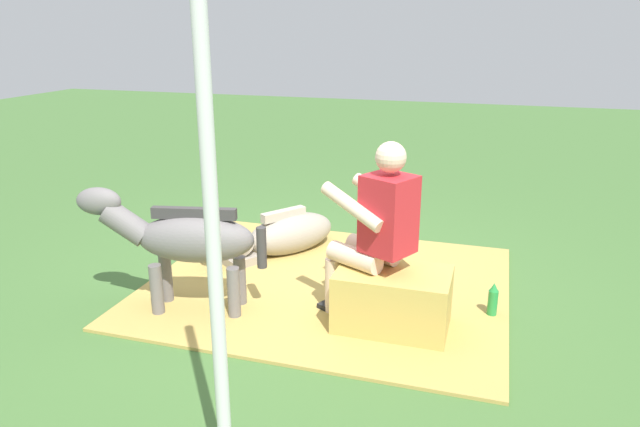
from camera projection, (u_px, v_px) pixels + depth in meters
ground_plane at (305, 286)px, 4.70m from camera, size 24.00×24.00×0.00m
hay_patch at (328, 284)px, 4.70m from camera, size 2.79×2.40×0.02m
hay_bale at (393, 301)px, 3.98m from camera, size 0.76×0.49×0.43m
person_seated at (375, 227)px, 3.91m from camera, size 0.72×0.59×1.31m
pony_standing at (184, 239)px, 4.13m from camera, size 1.33×0.50×0.92m
pony_lying at (282, 235)px, 5.29m from camera, size 1.00×1.25×0.42m
soda_bottle at (493, 301)px, 4.16m from camera, size 0.07×0.07×0.27m
tent_pole_left at (214, 262)px, 2.27m from camera, size 0.06×0.06×2.25m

